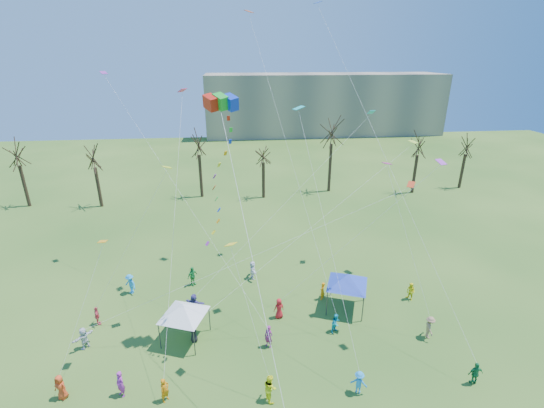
{
  "coord_description": "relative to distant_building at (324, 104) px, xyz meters",
  "views": [
    {
      "loc": [
        -2.03,
        -16.53,
        19.61
      ],
      "look_at": [
        0.28,
        5.0,
        11.0
      ],
      "focal_mm": 25.0,
      "sensor_mm": 36.0,
      "label": 1
    }
  ],
  "objects": [
    {
      "name": "ground",
      "position": [
        -22.0,
        -82.0,
        -7.5
      ],
      "size": [
        160.0,
        160.0,
        0.0
      ],
      "primitive_type": "plane",
      "color": "#2A551B",
      "rests_on": "ground"
    },
    {
      "name": "small_kites_aloft",
      "position": [
        -20.18,
        -70.56,
        5.9
      ],
      "size": [
        27.57,
        18.54,
        33.78
      ],
      "color": "orange",
      "rests_on": "ground"
    },
    {
      "name": "canopy_tent_blue",
      "position": [
        -15.2,
        -73.31,
        -4.77
      ],
      "size": [
        4.0,
        4.0,
        3.23
      ],
      "color": "#3F3F44",
      "rests_on": "ground"
    },
    {
      "name": "distant_building",
      "position": [
        0.0,
        0.0,
        0.0
      ],
      "size": [
        60.0,
        14.0,
        15.0
      ],
      "primitive_type": "cube",
      "color": "gray",
      "rests_on": "ground"
    },
    {
      "name": "big_box_kite",
      "position": [
        -24.61,
        -76.43,
        4.65
      ],
      "size": [
        2.56,
        6.9,
        18.51
      ],
      "color": "red",
      "rests_on": "ground"
    },
    {
      "name": "canopy_tent_white",
      "position": [
        -27.94,
        -75.68,
        -4.9
      ],
      "size": [
        3.84,
        3.84,
        3.07
      ],
      "color": "#3F3F44",
      "rests_on": "ground"
    },
    {
      "name": "festival_crowd",
      "position": [
        -23.92,
        -75.05,
        -6.64
      ],
      "size": [
        26.92,
        14.92,
        1.85
      ],
      "color": "#DD431B",
      "rests_on": "ground"
    },
    {
      "name": "bare_tree_row",
      "position": [
        -19.14,
        -46.05,
        -0.62
      ],
      "size": [
        68.45,
        8.46,
        11.42
      ],
      "color": "black",
      "rests_on": "ground"
    }
  ]
}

